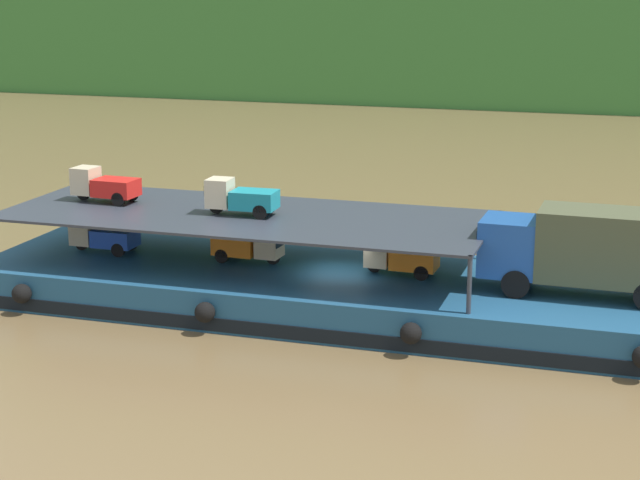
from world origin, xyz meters
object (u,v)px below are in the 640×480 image
at_px(mini_truck_lower_stern, 103,235).
at_px(mini_truck_lower_aft, 250,245).
at_px(mini_truck_upper_stern, 104,185).
at_px(mini_truck_upper_mid, 240,197).
at_px(cargo_barge, 339,291).
at_px(covered_lorry, 585,249).
at_px(mini_truck_lower_mid, 400,257).

relative_size(mini_truck_lower_stern, mini_truck_lower_aft, 0.98).
xyz_separation_m(mini_truck_upper_stern, mini_truck_upper_mid, (6.18, -0.57, 0.00)).
bearing_deg(cargo_barge, mini_truck_upper_stern, 177.62).
xyz_separation_m(covered_lorry, mini_truck_lower_mid, (-6.77, 0.70, -1.00)).
relative_size(mini_truck_lower_aft, mini_truck_lower_mid, 1.01).
bearing_deg(mini_truck_lower_aft, mini_truck_lower_mid, 0.38).
xyz_separation_m(cargo_barge, mini_truck_lower_stern, (-10.05, 0.03, 1.44)).
distance_m(mini_truck_lower_mid, mini_truck_upper_stern, 12.50).
relative_size(mini_truck_lower_stern, mini_truck_upper_mid, 0.99).
distance_m(covered_lorry, mini_truck_lower_aft, 12.86).
bearing_deg(mini_truck_upper_mid, covered_lorry, -0.56).
bearing_deg(mini_truck_lower_stern, cargo_barge, -0.17).
height_order(cargo_barge, mini_truck_lower_mid, mini_truck_lower_mid).
relative_size(cargo_barge, mini_truck_lower_mid, 10.14).
bearing_deg(mini_truck_lower_mid, cargo_barge, -169.42).
xyz_separation_m(mini_truck_lower_aft, mini_truck_upper_mid, (-0.14, -0.53, 2.00)).
distance_m(cargo_barge, mini_truck_upper_mid, 5.22).
bearing_deg(mini_truck_lower_mid, covered_lorry, -5.87).
xyz_separation_m(cargo_barge, mini_truck_upper_mid, (-3.92, -0.15, 3.44)).
relative_size(mini_truck_lower_mid, mini_truck_upper_stern, 0.99).
bearing_deg(mini_truck_upper_mid, mini_truck_lower_stern, 178.31).
xyz_separation_m(mini_truck_lower_aft, mini_truck_upper_stern, (-6.31, 0.04, 2.00)).
distance_m(mini_truck_lower_stern, mini_truck_upper_stern, 2.04).
height_order(mini_truck_lower_stern, mini_truck_upper_mid, mini_truck_upper_mid).
height_order(covered_lorry, mini_truck_upper_stern, mini_truck_upper_stern).
bearing_deg(mini_truck_upper_mid, cargo_barge, 2.21).
bearing_deg(cargo_barge, covered_lorry, -1.76).
relative_size(covered_lorry, mini_truck_upper_stern, 2.83).
bearing_deg(mini_truck_lower_stern, covered_lorry, -0.92).
xyz_separation_m(cargo_barge, mini_truck_upper_stern, (-10.10, 0.42, 3.44)).
bearing_deg(mini_truck_upper_stern, mini_truck_lower_mid, -0.00).
relative_size(cargo_barge, mini_truck_lower_stern, 10.21).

